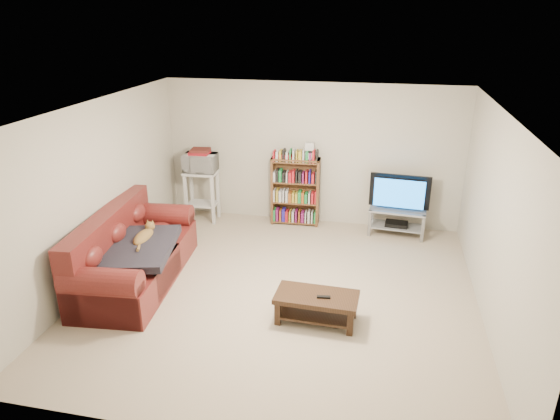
% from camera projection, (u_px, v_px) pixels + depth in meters
% --- Properties ---
extents(floor, '(5.00, 5.00, 0.00)m').
position_uv_depth(floor, '(281.00, 292.00, 6.58)').
color(floor, '#BDAA8C').
rests_on(floor, ground).
extents(ceiling, '(5.00, 5.00, 0.00)m').
position_uv_depth(ceiling, '(281.00, 110.00, 5.69)').
color(ceiling, white).
rests_on(ceiling, ground).
extents(wall_back, '(5.00, 0.00, 5.00)m').
position_uv_depth(wall_back, '(311.00, 154.00, 8.41)').
color(wall_back, beige).
rests_on(wall_back, ground).
extents(wall_front, '(5.00, 0.00, 5.00)m').
position_uv_depth(wall_front, '(216.00, 323.00, 3.87)').
color(wall_front, beige).
rests_on(wall_front, ground).
extents(wall_left, '(0.00, 5.00, 5.00)m').
position_uv_depth(wall_left, '(97.00, 193.00, 6.62)').
color(wall_left, beige).
rests_on(wall_left, ground).
extents(wall_right, '(0.00, 5.00, 5.00)m').
position_uv_depth(wall_right, '(497.00, 224.00, 5.66)').
color(wall_right, beige).
rests_on(wall_right, ground).
extents(sofa, '(1.19, 2.38, 0.98)m').
position_uv_depth(sofa, '(131.00, 258.00, 6.76)').
color(sofa, maroon).
rests_on(sofa, floor).
extents(blanket, '(1.08, 1.29, 0.19)m').
position_uv_depth(blanket, '(138.00, 248.00, 6.51)').
color(blanket, '#222029').
rests_on(blanket, sofa).
extents(cat, '(0.31, 0.65, 0.19)m').
position_uv_depth(cat, '(144.00, 237.00, 6.68)').
color(cat, brown).
rests_on(cat, sofa).
extents(coffee_table, '(0.99, 0.52, 0.35)m').
position_uv_depth(coffee_table, '(317.00, 303.00, 5.89)').
color(coffee_table, black).
rests_on(coffee_table, floor).
extents(remote, '(0.16, 0.06, 0.02)m').
position_uv_depth(remote, '(324.00, 297.00, 5.78)').
color(remote, black).
rests_on(remote, coffee_table).
extents(tv_stand, '(0.93, 0.48, 0.45)m').
position_uv_depth(tv_stand, '(397.00, 217.00, 8.16)').
color(tv_stand, '#999EA3').
rests_on(tv_stand, floor).
extents(television, '(0.98, 0.21, 0.56)m').
position_uv_depth(television, '(399.00, 193.00, 8.00)').
color(television, black).
rests_on(television, tv_stand).
extents(dvd_player, '(0.38, 0.28, 0.06)m').
position_uv_depth(dvd_player, '(396.00, 224.00, 8.20)').
color(dvd_player, black).
rests_on(dvd_player, tv_stand).
extents(bookshelf, '(0.82, 0.29, 1.18)m').
position_uv_depth(bookshelf, '(295.00, 190.00, 8.49)').
color(bookshelf, brown).
rests_on(bookshelf, floor).
extents(shelf_clutter, '(0.60, 0.21, 0.28)m').
position_uv_depth(shelf_clutter, '(302.00, 152.00, 8.24)').
color(shelf_clutter, silver).
rests_on(shelf_clutter, bookshelf).
extents(microwave_stand, '(0.58, 0.43, 0.90)m').
position_uv_depth(microwave_stand, '(202.00, 189.00, 8.66)').
color(microwave_stand, silver).
rests_on(microwave_stand, floor).
extents(microwave, '(0.57, 0.40, 0.31)m').
position_uv_depth(microwave, '(200.00, 163.00, 8.49)').
color(microwave, silver).
rests_on(microwave, microwave_stand).
extents(game_boxes, '(0.34, 0.30, 0.05)m').
position_uv_depth(game_boxes, '(200.00, 153.00, 8.42)').
color(game_boxes, maroon).
rests_on(game_boxes, microwave).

